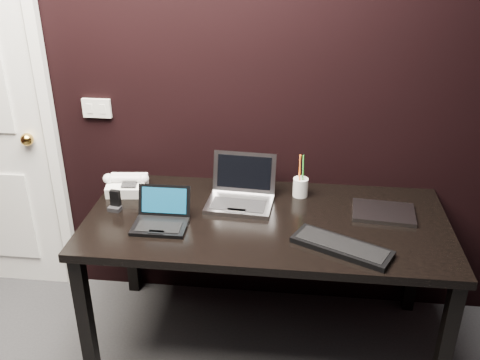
# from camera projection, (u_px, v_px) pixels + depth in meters

# --- Properties ---
(wall_back) EXTENTS (4.00, 0.00, 4.00)m
(wall_back) POSITION_uv_depth(u_px,v_px,m) (214.00, 77.00, 2.65)
(wall_back) COLOR black
(wall_back) RESTS_ON ground
(wall_switch) EXTENTS (0.15, 0.02, 0.10)m
(wall_switch) POSITION_uv_depth(u_px,v_px,m) (97.00, 108.00, 2.78)
(wall_switch) COLOR silver
(wall_switch) RESTS_ON wall_back
(desk) EXTENTS (1.70, 0.80, 0.74)m
(desk) POSITION_uv_depth(u_px,v_px,m) (266.00, 233.00, 2.55)
(desk) COLOR black
(desk) RESTS_ON ground
(netbook) EXTENTS (0.25, 0.22, 0.16)m
(netbook) POSITION_uv_depth(u_px,v_px,m) (161.00, 219.00, 2.45)
(netbook) COLOR black
(netbook) RESTS_ON desk
(silver_laptop) EXTENTS (0.34, 0.31, 0.22)m
(silver_laptop) POSITION_uv_depth(u_px,v_px,m) (241.00, 195.00, 2.63)
(silver_laptop) COLOR #9D9DA2
(silver_laptop) RESTS_ON desk
(ext_keyboard) EXTENTS (0.44, 0.32, 0.03)m
(ext_keyboard) POSITION_uv_depth(u_px,v_px,m) (342.00, 247.00, 2.27)
(ext_keyboard) COLOR black
(ext_keyboard) RESTS_ON desk
(closed_laptop) EXTENTS (0.31, 0.23, 0.02)m
(closed_laptop) POSITION_uv_depth(u_px,v_px,m) (384.00, 212.00, 2.54)
(closed_laptop) COLOR gray
(closed_laptop) RESTS_ON desk
(desk_phone) EXTENTS (0.24, 0.20, 0.12)m
(desk_phone) POSITION_uv_depth(u_px,v_px,m) (127.00, 185.00, 2.74)
(desk_phone) COLOR white
(desk_phone) RESTS_ON desk
(mobile_phone) EXTENTS (0.06, 0.06, 0.10)m
(mobile_phone) POSITION_uv_depth(u_px,v_px,m) (115.00, 203.00, 2.57)
(mobile_phone) COLOR black
(mobile_phone) RESTS_ON desk
(pen_cup) EXTENTS (0.09, 0.09, 0.23)m
(pen_cup) POSITION_uv_depth(u_px,v_px,m) (300.00, 186.00, 2.70)
(pen_cup) COLOR silver
(pen_cup) RESTS_ON desk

